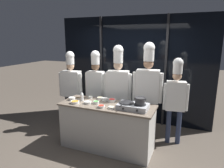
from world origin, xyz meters
TOP-DOWN VIEW (x-y plane):
  - ground_plane at (0.00, 0.00)m, footprint 24.00×24.00m
  - window_wall_back at (0.00, 1.58)m, footprint 4.01×0.09m
  - demo_counter at (0.00, 0.00)m, footprint 1.85×0.69m
  - portable_stove at (0.53, -0.05)m, footprint 0.54×0.36m
  - frying_pan at (0.41, -0.05)m, footprint 0.28×0.48m
  - stock_pot at (0.66, -0.05)m, footprint 0.21×0.18m
  - squeeze_bottle_clear at (-0.56, 0.01)m, footprint 0.06×0.06m
  - prep_bowl_rice at (-0.13, 0.20)m, footprint 0.13×0.13m
  - prep_bowl_chili_flakes at (-0.02, -0.21)m, footprint 0.13×0.13m
  - prep_bowl_ginger at (-0.27, 0.25)m, footprint 0.12×0.12m
  - prep_bowl_onion at (-0.37, -0.10)m, footprint 0.15×0.15m
  - prep_bowl_bell_pepper at (0.03, 0.18)m, footprint 0.15×0.15m
  - prep_bowl_bean_sprouts at (-0.49, 0.23)m, footprint 0.10×0.10m
  - prep_bowl_scallions at (-0.22, -0.04)m, footprint 0.12×0.12m
  - prep_bowl_garlic at (-0.78, -0.02)m, footprint 0.14×0.14m
  - prep_bowl_noodles at (0.16, -0.18)m, footprint 0.11×0.11m
  - prep_bowl_carrots at (-0.61, -0.18)m, footprint 0.17×0.17m
  - serving_spoon_solid at (-0.70, 0.22)m, footprint 0.19×0.12m
  - chef_head at (-1.24, 0.64)m, footprint 0.60×0.29m
  - chef_sous at (-0.62, 0.74)m, footprint 0.50×0.23m
  - chef_line at (-0.02, 0.64)m, footprint 0.60×0.33m
  - chef_pastry at (0.63, 0.67)m, footprint 0.61×0.31m
  - chef_apprentice at (1.20, 0.70)m, footprint 0.48×0.26m

SIDE VIEW (x-z plane):
  - ground_plane at x=0.00m, z-range 0.00..0.00m
  - demo_counter at x=0.00m, z-range 0.00..0.91m
  - serving_spoon_solid at x=-0.70m, z-range 0.91..0.93m
  - prep_bowl_noodles at x=0.16m, z-range 0.92..0.95m
  - prep_bowl_ginger at x=-0.27m, z-range 0.92..0.96m
  - prep_bowl_bean_sprouts at x=-0.49m, z-range 0.92..0.96m
  - prep_bowl_onion at x=-0.37m, z-range 0.92..0.96m
  - prep_bowl_chili_flakes at x=-0.02m, z-range 0.92..0.96m
  - prep_bowl_carrots at x=-0.61m, z-range 0.92..0.97m
  - prep_bowl_scallions at x=-0.22m, z-range 0.92..0.97m
  - prep_bowl_rice at x=-0.13m, z-range 0.92..0.97m
  - prep_bowl_garlic at x=-0.78m, z-range 0.92..0.97m
  - prep_bowl_bell_pepper at x=0.03m, z-range 0.92..0.98m
  - portable_stove at x=0.53m, z-range 0.91..1.02m
  - squeeze_bottle_clear at x=-0.56m, z-range 0.91..1.09m
  - frying_pan at x=0.41m, z-range 1.02..1.07m
  - chef_apprentice at x=1.20m, z-range 0.16..1.95m
  - chef_head at x=-1.24m, z-range 0.13..1.99m
  - stock_pot at x=0.66m, z-range 1.02..1.14m
  - chef_sous at x=-0.62m, z-range 0.18..2.06m
  - chef_line at x=-0.02m, z-range 0.13..2.15m
  - chef_pastry at x=0.63m, z-range 0.15..2.24m
  - window_wall_back at x=0.00m, z-range 0.00..2.70m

